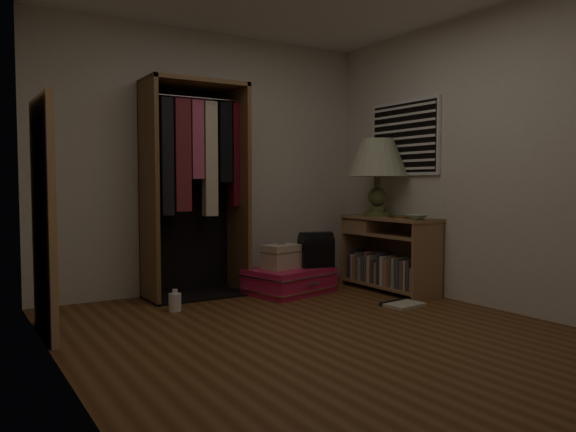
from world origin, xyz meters
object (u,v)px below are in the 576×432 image
object	(u,v)px
open_wardrobe	(195,171)
floor_mirror	(44,217)
black_bag	(316,249)
pink_suitcase	(290,280)
console_bookshelf	(386,252)
table_lamp	(378,160)
white_jug	(175,302)
train_case	(281,256)

from	to	relation	value
open_wardrobe	floor_mirror	xyz separation A→B (m)	(-1.47, -0.77, -0.36)
open_wardrobe	black_bag	bearing A→B (deg)	-20.72
pink_suitcase	console_bookshelf	bearing A→B (deg)	-36.52
black_bag	table_lamp	distance (m)	1.13
black_bag	white_jug	distance (m)	1.56
pink_suitcase	black_bag	distance (m)	0.41
pink_suitcase	white_jug	world-z (taller)	pink_suitcase
console_bookshelf	table_lamp	size ratio (longest dim) A/B	1.34
open_wardrobe	table_lamp	size ratio (longest dim) A/B	2.45
console_bookshelf	black_bag	size ratio (longest dim) A/B	3.07
floor_mirror	table_lamp	bearing A→B (deg)	3.40
floor_mirror	train_case	distance (m)	2.30
floor_mirror	white_jug	xyz separation A→B (m)	(1.06, 0.26, -0.77)
train_case	black_bag	bearing A→B (deg)	-23.67
console_bookshelf	open_wardrobe	size ratio (longest dim) A/B	0.55
console_bookshelf	pink_suitcase	distance (m)	1.04
console_bookshelf	white_jug	distance (m)	2.21
floor_mirror	pink_suitcase	bearing A→B (deg)	10.17
floor_mirror	pink_suitcase	xyz separation A→B (m)	(2.31, 0.41, -0.72)
open_wardrobe	table_lamp	distance (m)	1.87
console_bookshelf	open_wardrobe	xyz separation A→B (m)	(-1.77, 0.73, 0.81)
console_bookshelf	pink_suitcase	xyz separation A→B (m)	(-0.93, 0.38, -0.26)
floor_mirror	black_bag	bearing A→B (deg)	7.69
black_bag	console_bookshelf	bearing A→B (deg)	-11.86
open_wardrobe	floor_mirror	bearing A→B (deg)	-152.32
open_wardrobe	white_jug	world-z (taller)	open_wardrobe
console_bookshelf	pink_suitcase	size ratio (longest dim) A/B	1.18
pink_suitcase	train_case	size ratio (longest dim) A/B	2.38
table_lamp	floor_mirror	bearing A→B (deg)	-176.60
train_case	white_jug	world-z (taller)	train_case
console_bookshelf	black_bag	world-z (taller)	console_bookshelf
console_bookshelf	table_lamp	world-z (taller)	table_lamp
floor_mirror	train_case	bearing A→B (deg)	10.65
black_bag	open_wardrobe	bearing A→B (deg)	172.68
open_wardrobe	white_jug	distance (m)	1.30
console_bookshelf	floor_mirror	size ratio (longest dim) A/B	0.66
white_jug	floor_mirror	bearing A→B (deg)	-166.23
train_case	floor_mirror	bearing A→B (deg)	177.38
console_bookshelf	white_jug	bearing A→B (deg)	174.19
open_wardrobe	train_case	xyz separation A→B (m)	(0.74, -0.35, -0.83)
white_jug	open_wardrobe	bearing A→B (deg)	51.32
train_case	white_jug	distance (m)	1.20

